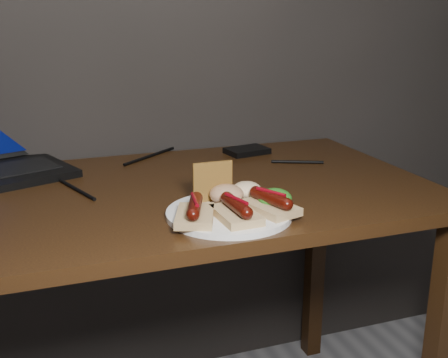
% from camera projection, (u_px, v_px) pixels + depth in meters
% --- Properties ---
extents(desk, '(1.40, 0.70, 0.75)m').
position_uv_depth(desk, '(135.00, 229.00, 1.30)').
color(desk, '#38220E').
rests_on(desk, ground).
extents(hard_drive, '(0.13, 0.10, 0.02)m').
position_uv_depth(hard_drive, '(247.00, 151.00, 1.62)').
color(hard_drive, black).
rests_on(hard_drive, desk).
extents(desk_cables, '(1.07, 0.41, 0.01)m').
position_uv_depth(desk_cables, '(104.00, 177.00, 1.38)').
color(desk_cables, black).
rests_on(desk_cables, desk).
extents(plate, '(0.29, 0.29, 0.01)m').
position_uv_depth(plate, '(229.00, 213.00, 1.13)').
color(plate, white).
rests_on(plate, desk).
extents(bread_sausage_left, '(0.11, 0.13, 0.04)m').
position_uv_depth(bread_sausage_left, '(195.00, 212.00, 1.07)').
color(bread_sausage_left, tan).
rests_on(bread_sausage_left, plate).
extents(bread_sausage_center, '(0.08, 0.12, 0.04)m').
position_uv_depth(bread_sausage_center, '(236.00, 211.00, 1.08)').
color(bread_sausage_center, tan).
rests_on(bread_sausage_center, plate).
extents(bread_sausage_right, '(0.10, 0.13, 0.04)m').
position_uv_depth(bread_sausage_right, '(271.00, 203.00, 1.12)').
color(bread_sausage_right, tan).
rests_on(bread_sausage_right, plate).
extents(crispbread, '(0.09, 0.01, 0.08)m').
position_uv_depth(crispbread, '(213.00, 182.00, 1.17)').
color(crispbread, olive).
rests_on(crispbread, plate).
extents(salad_greens, '(0.07, 0.07, 0.04)m').
position_uv_depth(salad_greens, '(275.00, 198.00, 1.14)').
color(salad_greens, '#105211').
rests_on(salad_greens, plate).
extents(salsa_mound, '(0.07, 0.07, 0.04)m').
position_uv_depth(salsa_mound, '(226.00, 194.00, 1.16)').
color(salsa_mound, maroon).
rests_on(salsa_mound, plate).
extents(coleslaw_mound, '(0.06, 0.06, 0.04)m').
position_uv_depth(coleslaw_mound, '(247.00, 190.00, 1.20)').
color(coleslaw_mound, white).
rests_on(coleslaw_mound, plate).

